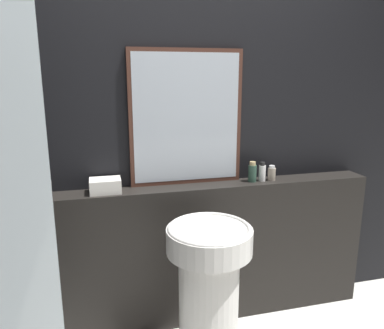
# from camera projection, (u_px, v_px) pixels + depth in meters

# --- Properties ---
(wall_back) EXTENTS (8.00, 0.06, 2.50)m
(wall_back) POSITION_uv_depth(u_px,v_px,m) (192.00, 137.00, 2.45)
(wall_back) COLOR black
(wall_back) RESTS_ON ground_plane
(vanity_counter) EXTENTS (2.40, 0.19, 0.96)m
(vanity_counter) POSITION_uv_depth(u_px,v_px,m) (197.00, 254.00, 2.51)
(vanity_counter) COLOR black
(vanity_counter) RESTS_ON ground_plane
(pedestal_sink) EXTENTS (0.46, 0.46, 0.87)m
(pedestal_sink) POSITION_uv_depth(u_px,v_px,m) (209.00, 291.00, 2.06)
(pedestal_sink) COLOR silver
(pedestal_sink) RESTS_ON ground_plane
(mirror) EXTENTS (0.73, 0.03, 0.85)m
(mirror) POSITION_uv_depth(u_px,v_px,m) (186.00, 118.00, 2.36)
(mirror) COLOR #47281E
(mirror) RESTS_ON vanity_counter
(towel_stack) EXTENTS (0.18, 0.14, 0.08)m
(towel_stack) POSITION_uv_depth(u_px,v_px,m) (105.00, 186.00, 2.25)
(towel_stack) COLOR silver
(towel_stack) RESTS_ON vanity_counter
(shampoo_bottle) EXTENTS (0.06, 0.06, 0.14)m
(shampoo_bottle) POSITION_uv_depth(u_px,v_px,m) (252.00, 172.00, 2.48)
(shampoo_bottle) COLOR #2D4C3D
(shampoo_bottle) RESTS_ON vanity_counter
(conditioner_bottle) EXTENTS (0.05, 0.05, 0.13)m
(conditioner_bottle) POSITION_uv_depth(u_px,v_px,m) (262.00, 172.00, 2.50)
(conditioner_bottle) COLOR white
(conditioner_bottle) RESTS_ON vanity_counter
(lotion_bottle) EXTENTS (0.05, 0.05, 0.10)m
(lotion_bottle) POSITION_uv_depth(u_px,v_px,m) (272.00, 173.00, 2.52)
(lotion_bottle) COLOR gray
(lotion_bottle) RESTS_ON vanity_counter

